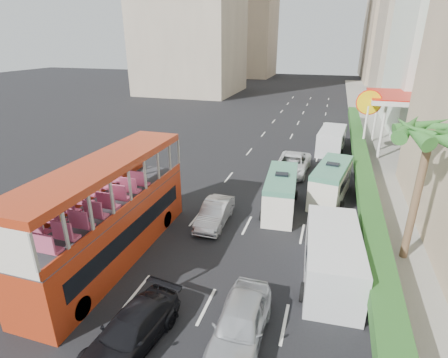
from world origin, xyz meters
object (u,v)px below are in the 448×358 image
at_px(minibus_far, 331,182).
at_px(shell_station, 402,124).
at_px(panel_van_near, 332,257).
at_px(car_silver_lane_a, 215,223).
at_px(car_black, 133,345).
at_px(car_silver_lane_b, 240,339).
at_px(minibus_near, 281,193).
at_px(double_decker_bus, 109,211).
at_px(palm_tree, 416,198).
at_px(van_asset, 291,173).
at_px(panel_van_far, 332,140).

bearing_deg(minibus_far, shell_station, 75.07).
bearing_deg(shell_station, panel_van_near, -104.59).
distance_m(car_silver_lane_a, panel_van_near, 7.53).
bearing_deg(car_black, car_silver_lane_b, 28.96).
height_order(minibus_far, panel_van_near, minibus_far).
distance_m(minibus_near, shell_station, 17.82).
xyz_separation_m(double_decker_bus, palm_tree, (13.80, 4.00, 0.85)).
relative_size(car_silver_lane_b, shell_station, 0.56).
xyz_separation_m(car_silver_lane_a, palm_tree, (10.08, -0.72, 3.38)).
relative_size(car_black, van_asset, 0.82).
distance_m(panel_van_near, shell_station, 22.41).
bearing_deg(minibus_near, minibus_far, 38.07).
bearing_deg(palm_tree, minibus_far, 120.40).
distance_m(car_silver_lane_b, minibus_near, 10.92).
xyz_separation_m(minibus_far, palm_tree, (3.71, -6.33, 2.17)).
distance_m(car_silver_lane_b, panel_van_near, 5.62).
distance_m(van_asset, minibus_far, 5.34).
relative_size(van_asset, palm_tree, 0.85).
bearing_deg(panel_van_far, car_silver_lane_a, -104.70).
distance_m(palm_tree, shell_station, 19.14).
bearing_deg(car_black, panel_van_near, 50.23).
distance_m(car_black, van_asset, 19.40).
xyz_separation_m(minibus_near, shell_station, (8.88, 15.37, 1.57)).
relative_size(car_silver_lane_a, panel_van_near, 0.72).
distance_m(panel_van_near, panel_van_far, 20.22).
xyz_separation_m(van_asset, shell_station, (8.98, 8.48, 2.75)).
height_order(car_silver_lane_a, palm_tree, palm_tree).
height_order(van_asset, minibus_far, minibus_far).
relative_size(van_asset, panel_van_near, 0.95).
bearing_deg(panel_van_near, minibus_far, 88.00).
bearing_deg(palm_tree, shell_station, 83.40).
bearing_deg(palm_tree, double_decker_bus, -163.84).
bearing_deg(car_black, van_asset, 88.53).
distance_m(double_decker_bus, van_asset, 16.33).
distance_m(car_silver_lane_b, shell_station, 27.75).
relative_size(double_decker_bus, panel_van_near, 1.93).
bearing_deg(minibus_near, shell_station, 55.77).
height_order(van_asset, shell_station, shell_station).
distance_m(car_silver_lane_a, shell_station, 22.19).
bearing_deg(minibus_near, palm_tree, -32.71).
relative_size(car_silver_lane_b, car_black, 1.00).
relative_size(minibus_near, minibus_far, 0.98).
xyz_separation_m(car_silver_lane_a, minibus_near, (3.39, 2.91, 1.18)).
xyz_separation_m(van_asset, palm_tree, (6.78, -10.52, 3.38)).
relative_size(van_asset, minibus_far, 1.00).
height_order(double_decker_bus, panel_van_near, double_decker_bus).
bearing_deg(minibus_far, palm_tree, -49.52).
distance_m(car_silver_lane_a, minibus_far, 8.57).
relative_size(car_silver_lane_a, shell_station, 0.51).
height_order(minibus_near, shell_station, shell_station).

